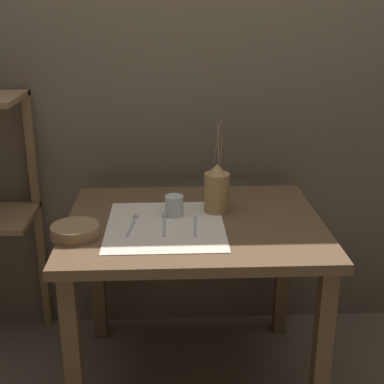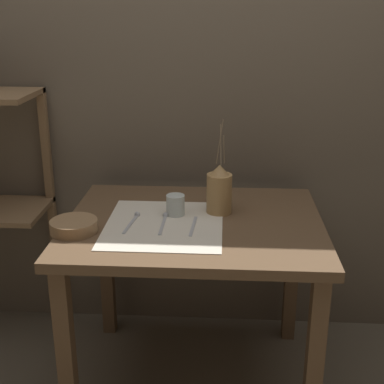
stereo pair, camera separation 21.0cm
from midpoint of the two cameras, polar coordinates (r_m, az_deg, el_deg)
name	(u,v)px [view 2 (the right image)]	position (r m, az deg, el deg)	size (l,w,h in m)	color
ground_plane	(194,378)	(2.54, 2.73, -19.32)	(12.00, 12.00, 0.00)	brown
stone_wall_back	(201,92)	(2.54, 3.36, 10.54)	(7.00, 0.06, 2.40)	brown
wooden_table	(194,245)	(2.19, 3.00, -5.75)	(1.03, 0.83, 0.77)	brown
linen_cloth	(164,224)	(2.10, -0.13, -3.54)	(0.46, 0.51, 0.00)	beige
pitcher_with_flowers	(219,191)	(2.20, 5.67, 0.09)	(0.10, 0.10, 0.40)	#A87F4C
wooden_bowl	(74,226)	(2.06, -9.66, -3.65)	(0.18, 0.18, 0.05)	#8E6B47
glass_tumbler_near	(176,205)	(2.18, 0.99, -1.44)	(0.08, 0.08, 0.08)	silver
spoon_inner	(135,218)	(2.15, -3.37, -2.86)	(0.04, 0.20, 0.02)	#A8A8AD
spoon_outer	(164,219)	(2.14, -0.15, -2.96)	(0.02, 0.20, 0.02)	#A8A8AD
fork_outer	(194,226)	(2.08, 3.15, -3.72)	(0.02, 0.19, 0.00)	#A8A8AD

